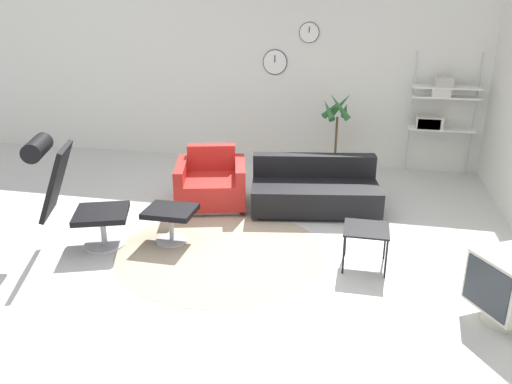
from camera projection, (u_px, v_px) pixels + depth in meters
The scene contains 11 objects.
ground_plane at pixel (249, 241), 5.54m from camera, with size 12.00×12.00×0.00m, color silver.
wall_back at pixel (294, 77), 7.95m from camera, with size 12.00×0.09×2.80m.
round_rug at pixel (220, 251), 5.31m from camera, with size 2.22×2.22×0.01m.
lounge_chair at pixel (68, 186), 5.17m from camera, with size 1.04×0.82×1.22m.
ottoman at pixel (171, 216), 5.44m from camera, with size 0.53×0.45×0.39m.
armchair_red at pixel (211, 184), 6.50m from camera, with size 1.07×1.06×0.73m.
couch_low at pixel (315, 191), 6.34m from camera, with size 1.70×1.09×0.65m.
side_table at pixel (366, 232), 4.88m from camera, with size 0.44×0.44×0.41m.
crt_television at pixel (508, 287), 4.01m from camera, with size 0.65×0.67×0.59m.
potted_plant at pixel (335, 144), 7.58m from camera, with size 0.48×0.51×1.30m.
shelf_unit at pixel (437, 108), 7.38m from camera, with size 0.96×0.28×1.84m.
Camera 1 is at (1.16, -4.87, 2.44)m, focal length 35.00 mm.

